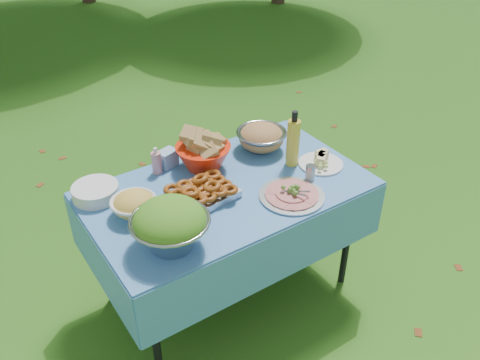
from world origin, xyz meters
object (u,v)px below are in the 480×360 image
at_px(salad_bowl, 170,225).
at_px(plate_stack, 96,192).
at_px(picnic_table, 228,243).
at_px(oil_bottle, 293,139).
at_px(bread_bowl, 203,151).
at_px(charcuterie_platter, 292,191).
at_px(pasta_bowl_steel, 261,137).

height_order(salad_bowl, plate_stack, salad_bowl).
height_order(picnic_table, plate_stack, plate_stack).
distance_m(picnic_table, plate_stack, 0.79).
height_order(picnic_table, oil_bottle, oil_bottle).
relative_size(plate_stack, oil_bottle, 0.73).
xyz_separation_m(salad_bowl, bread_bowl, (0.45, 0.49, -0.01)).
distance_m(salad_bowl, charcuterie_platter, 0.69).
relative_size(picnic_table, charcuterie_platter, 4.35).
height_order(plate_stack, oil_bottle, oil_bottle).
distance_m(picnic_table, oil_bottle, 0.69).
xyz_separation_m(plate_stack, bread_bowl, (0.60, -0.06, 0.07)).
bearing_deg(bread_bowl, salad_bowl, -132.91).
bearing_deg(salad_bowl, plate_stack, 105.33).
distance_m(pasta_bowl_steel, oil_bottle, 0.25).
height_order(picnic_table, salad_bowl, salad_bowl).
bearing_deg(picnic_table, bread_bowl, 89.80).
xyz_separation_m(bread_bowl, charcuterie_platter, (0.23, -0.50, -0.06)).
xyz_separation_m(salad_bowl, charcuterie_platter, (0.68, -0.01, -0.08)).
relative_size(salad_bowl, oil_bottle, 1.09).
relative_size(salad_bowl, pasta_bowl_steel, 1.23).
relative_size(bread_bowl, charcuterie_platter, 0.91).
bearing_deg(salad_bowl, picnic_table, 28.20).
relative_size(bread_bowl, oil_bottle, 0.94).
relative_size(plate_stack, pasta_bowl_steel, 0.82).
relative_size(salad_bowl, bread_bowl, 1.16).
bearing_deg(picnic_table, plate_stack, 153.37).
xyz_separation_m(salad_bowl, pasta_bowl_steel, (0.84, 0.47, -0.04)).
bearing_deg(plate_stack, oil_bottle, -16.62).
distance_m(plate_stack, oil_bottle, 1.08).
bearing_deg(plate_stack, pasta_bowl_steel, -4.12).
height_order(bread_bowl, pasta_bowl_steel, bread_bowl).
distance_m(charcuterie_platter, oil_bottle, 0.34).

